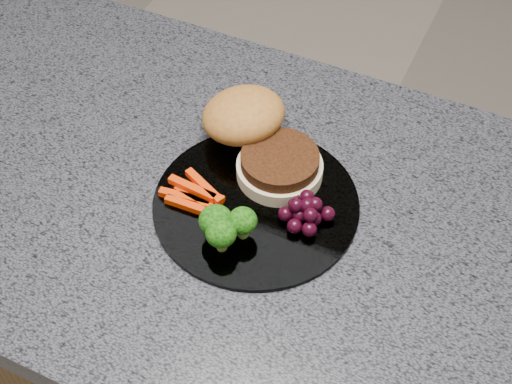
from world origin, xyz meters
TOP-DOWN VIEW (x-y plane):
  - island_cabinet at (0.00, 0.00)m, footprint 1.20×0.60m
  - countertop at (0.00, 0.00)m, footprint 1.20×0.60m
  - plate at (0.10, 0.00)m, footprint 0.26×0.26m
  - burger at (0.06, 0.09)m, footprint 0.22×0.19m
  - carrot_sticks at (0.02, -0.02)m, footprint 0.08×0.05m
  - broccoli at (0.09, -0.06)m, footprint 0.07×0.06m
  - grape_bunch at (0.16, 0.01)m, footprint 0.07×0.06m

SIDE VIEW (x-z plane):
  - island_cabinet at x=0.00m, z-range 0.00..0.86m
  - countertop at x=0.00m, z-range 0.86..0.90m
  - plate at x=0.10m, z-range 0.90..0.91m
  - carrot_sticks at x=0.02m, z-range 0.90..0.92m
  - grape_bunch at x=0.16m, z-range 0.90..0.94m
  - burger at x=0.06m, z-range 0.90..0.96m
  - broccoli at x=0.09m, z-range 0.91..0.96m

